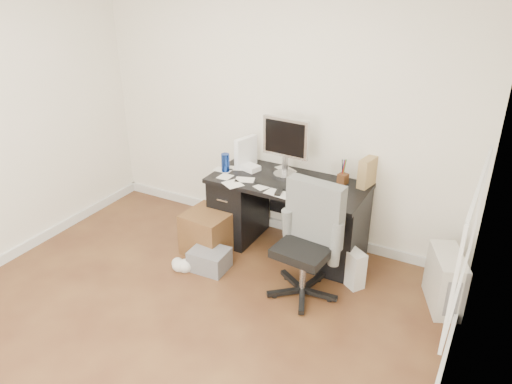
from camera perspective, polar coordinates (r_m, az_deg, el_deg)
ground at (r=4.12m, az=-10.80°, el=-16.11°), size 4.00×4.00×0.00m
room_shell at (r=3.27m, az=-12.42°, el=6.22°), size 4.02×4.02×2.71m
desk at (r=4.91m, az=3.60°, el=-2.48°), size 1.50×0.70×0.75m
loose_papers at (r=4.79m, az=1.29°, el=1.50°), size 1.10×0.60×0.00m
lcd_monitor at (r=4.76m, az=3.40°, el=5.17°), size 0.48×0.29×0.59m
keyboard at (r=4.65m, az=2.36°, el=0.85°), size 0.40×0.16×0.02m
computer_mouse at (r=4.59m, az=5.65°, el=0.62°), size 0.07×0.07×0.05m
travel_mug at (r=4.93m, az=-3.52°, el=3.37°), size 0.09×0.09×0.18m
white_binder at (r=5.03m, az=-1.18°, el=4.60°), size 0.19×0.29×0.31m
magazine_file at (r=4.71m, az=12.65°, el=2.26°), size 0.16×0.25×0.28m
pen_cup at (r=4.71m, az=9.96°, el=2.28°), size 0.12×0.12×0.24m
yellow_book at (r=4.46m, az=7.44°, el=-0.31°), size 0.21×0.27×0.04m
paper_remote at (r=4.51m, az=2.89°, el=0.03°), size 0.29×0.25×0.02m
office_chair at (r=4.22m, az=5.55°, el=-5.93°), size 0.63×0.63×1.02m
pc_tower at (r=4.50m, az=20.78°, el=-9.43°), size 0.39×0.54×0.49m
shopping_bag at (r=4.59m, az=10.90°, el=-8.42°), size 0.31×0.30×0.35m
wicker_basket at (r=4.97m, az=-5.46°, el=-4.60°), size 0.46×0.46×0.43m
desk_printer at (r=4.76m, az=-5.33°, el=-7.68°), size 0.36×0.30×0.20m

